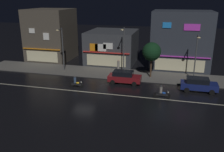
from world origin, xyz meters
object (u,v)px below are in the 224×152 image
at_px(streetlamp_east, 196,53).
at_px(parked_car_trailing, 198,84).
at_px(motorcycle_following, 162,93).
at_px(pedestrian_on_sidewalk, 118,66).
at_px(parked_car_near_kerb, 124,77).
at_px(motorcycle_lead, 76,83).
at_px(streetlamp_mid, 124,46).
at_px(traffic_cone, 114,79).
at_px(streetlamp_west, 62,46).

xyz_separation_m(streetlamp_east, parked_car_trailing, (0.27, -4.06, -2.93)).
bearing_deg(motorcycle_following, streetlamp_east, 70.21).
relative_size(pedestrian_on_sidewalk, parked_car_near_kerb, 0.45).
bearing_deg(pedestrian_on_sidewalk, motorcycle_lead, 144.25).
bearing_deg(streetlamp_east, motorcycle_lead, -155.92).
distance_m(streetlamp_mid, parked_car_trailing, 11.81).
distance_m(pedestrian_on_sidewalk, motorcycle_lead, 8.16).
bearing_deg(motorcycle_lead, parked_car_trailing, 10.34).
xyz_separation_m(motorcycle_lead, motorcycle_following, (10.69, -0.78, 0.00)).
relative_size(streetlamp_east, parked_car_near_kerb, 1.41).
xyz_separation_m(pedestrian_on_sidewalk, motorcycle_lead, (-3.88, -7.16, -0.42)).
height_order(streetlamp_east, motorcycle_following, streetlamp_east).
xyz_separation_m(motorcycle_following, traffic_cone, (-6.59, 4.24, -0.36)).
height_order(streetlamp_mid, streetlamp_east, streetlamp_mid).
bearing_deg(streetlamp_mid, motorcycle_following, -53.08).
xyz_separation_m(streetlamp_west, pedestrian_on_sidewalk, (8.46, 0.95, -2.93)).
distance_m(streetlamp_west, motorcycle_lead, 8.41).
distance_m(streetlamp_west, traffic_cone, 9.82).
relative_size(motorcycle_lead, traffic_cone, 3.45).
relative_size(streetlamp_mid, motorcycle_following, 3.50).
height_order(streetlamp_east, parked_car_trailing, streetlamp_east).
bearing_deg(motorcycle_following, pedestrian_on_sidewalk, 139.02).
xyz_separation_m(streetlamp_mid, traffic_cone, (-0.51, -3.86, -3.82)).
bearing_deg(motorcycle_lead, streetlamp_west, 127.36).
xyz_separation_m(pedestrian_on_sidewalk, parked_car_trailing, (11.00, -4.69, -0.18)).
bearing_deg(parked_car_near_kerb, traffic_cone, 165.43).
bearing_deg(motorcycle_lead, streetlamp_east, 25.02).
height_order(streetlamp_mid, traffic_cone, streetlamp_mid).
distance_m(streetlamp_east, motorcycle_lead, 16.32).
distance_m(parked_car_trailing, motorcycle_following, 5.31).
height_order(streetlamp_west, streetlamp_east, streetlamp_west).
bearing_deg(streetlamp_mid, parked_car_near_kerb, -76.72).
relative_size(pedestrian_on_sidewalk, motorcycle_following, 1.03).
distance_m(motorcycle_lead, traffic_cone, 5.37).
height_order(parked_car_trailing, traffic_cone, parked_car_trailing).
bearing_deg(parked_car_trailing, streetlamp_mid, -25.24).
height_order(pedestrian_on_sidewalk, parked_car_near_kerb, pedestrian_on_sidewalk).
bearing_deg(traffic_cone, parked_car_near_kerb, -14.57).
bearing_deg(parked_car_trailing, streetlamp_west, -10.87).
height_order(streetlamp_mid, motorcycle_following, streetlamp_mid).
xyz_separation_m(streetlamp_east, motorcycle_following, (-3.93, -7.31, -3.16)).
height_order(streetlamp_east, pedestrian_on_sidewalk, streetlamp_east).
distance_m(parked_car_near_kerb, motorcycle_lead, 6.39).
relative_size(streetlamp_east, parked_car_trailing, 1.41).
bearing_deg(pedestrian_on_sidewalk, streetlamp_mid, -85.40).
relative_size(streetlamp_mid, parked_car_near_kerb, 1.55).
xyz_separation_m(streetlamp_mid, motorcycle_lead, (-4.61, -7.31, -3.46)).
distance_m(streetlamp_east, parked_car_trailing, 5.02).
bearing_deg(pedestrian_on_sidewalk, motorcycle_following, -146.70).
bearing_deg(streetlamp_west, motorcycle_lead, -53.57).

